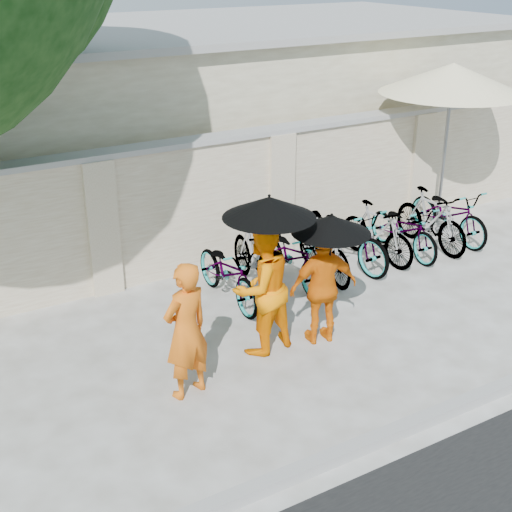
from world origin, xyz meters
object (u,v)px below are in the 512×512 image
monk_right (323,287)px  patio_umbrella (452,80)px  monk_center (262,287)px  monk_left (186,331)px

monk_right → patio_umbrella: (4.18, 2.26, 1.88)m
monk_center → monk_right: (0.78, -0.21, -0.10)m
monk_left → monk_right: size_ratio=1.07×
monk_center → monk_right: bearing=155.8°
monk_right → monk_center: bearing=-2.7°
monk_left → monk_right: 2.01m
monk_right → patio_umbrella: patio_umbrella is taller
monk_left → monk_center: monk_center is taller
monk_center → patio_umbrella: size_ratio=0.54×
patio_umbrella → monk_right: bearing=-151.7°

